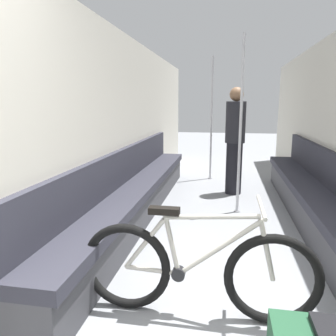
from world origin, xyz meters
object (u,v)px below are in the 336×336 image
object	(u,v)px
bench_seat_row_right	(318,204)
passenger_standing	(235,140)
bench_seat_row_left	(136,195)
grab_pole_near	(211,121)
grab_pole_far	(240,129)
bicycle	(196,270)

from	to	relation	value
bench_seat_row_right	passenger_standing	distance (m)	1.72
bench_seat_row_left	grab_pole_near	world-z (taller)	grab_pole_near
passenger_standing	grab_pole_far	bearing A→B (deg)	-51.49
passenger_standing	bench_seat_row_left	bearing A→B (deg)	-95.59
bench_seat_row_left	bench_seat_row_right	world-z (taller)	same
grab_pole_near	grab_pole_far	bearing A→B (deg)	-76.45
passenger_standing	grab_pole_near	bearing A→B (deg)	148.95
bench_seat_row_left	bench_seat_row_right	distance (m)	2.10
grab_pole_far	bench_seat_row_left	bearing A→B (deg)	-160.25
grab_pole_near	bench_seat_row_right	bearing A→B (deg)	-60.44
bicycle	bench_seat_row_right	bearing A→B (deg)	58.60
bench_seat_row_left	passenger_standing	world-z (taller)	passenger_standing
grab_pole_far	grab_pole_near	bearing A→B (deg)	103.55
bench_seat_row_right	passenger_standing	bearing A→B (deg)	123.78
bench_seat_row_right	bicycle	distance (m)	2.14
bench_seat_row_left	grab_pole_near	size ratio (longest dim) A/B	2.12
bench_seat_row_left	bicycle	bearing A→B (deg)	-62.91
bench_seat_row_right	bicycle	world-z (taller)	bench_seat_row_right
bench_seat_row_left	grab_pole_far	size ratio (longest dim) A/B	2.12
bench_seat_row_left	bench_seat_row_right	bearing A→B (deg)	0.00
bicycle	grab_pole_near	world-z (taller)	grab_pole_near
bench_seat_row_left	grab_pole_near	xyz separation A→B (m)	(0.79, 2.32, 0.79)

